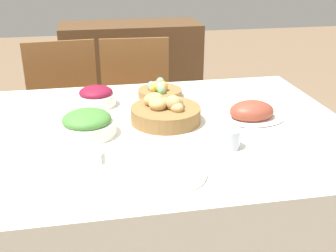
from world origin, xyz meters
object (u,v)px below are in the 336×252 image
at_px(chair_far_center, 137,110).
at_px(spoon, 222,169).
at_px(knife, 213,170).
at_px(egg_basket, 159,91).
at_px(ham_platter, 252,113).
at_px(bread_basket, 165,112).
at_px(dinner_plate, 168,174).
at_px(beet_salad_bowl, 96,97).
at_px(fork, 121,179).
at_px(drinking_cup, 229,138).
at_px(butter_dish, 82,157).
at_px(sideboard, 132,76).
at_px(green_salad_bowl, 87,124).
at_px(chair_far_left, 65,115).

distance_m(chair_far_center, spoon, 1.31).
bearing_deg(knife, egg_basket, 91.08).
bearing_deg(ham_platter, chair_far_center, 112.97).
relative_size(bread_basket, dinner_plate, 1.16).
bearing_deg(dinner_plate, beet_salad_bowl, 106.43).
bearing_deg(fork, drinking_cup, 18.48).
distance_m(fork, butter_dish, 0.19).
relative_size(chair_far_center, sideboard, 0.83).
height_order(sideboard, beet_salad_bowl, sideboard).
relative_size(chair_far_center, fork, 4.89).
bearing_deg(beet_salad_bowl, chair_far_center, 67.83).
relative_size(sideboard, ham_platter, 3.91).
bearing_deg(knife, fork, 177.25).
relative_size(fork, spoon, 1.00).
relative_size(beet_salad_bowl, butter_dish, 1.37).
bearing_deg(green_salad_bowl, beet_salad_bowl, 82.32).
bearing_deg(dinner_plate, green_salad_bowl, 123.85).
relative_size(egg_basket, fork, 1.10).
height_order(green_salad_bowl, knife, green_salad_bowl).
relative_size(chair_far_left, drinking_cup, 11.49).
bearing_deg(knife, chair_far_center, 91.74).
xyz_separation_m(green_salad_bowl, beet_salad_bowl, (0.04, 0.31, -0.00)).
bearing_deg(green_salad_bowl, fork, -75.33).
bearing_deg(dinner_plate, egg_basket, 82.46).
relative_size(ham_platter, spoon, 1.51).
distance_m(sideboard, spoon, 2.27).
relative_size(bread_basket, knife, 1.50).
relative_size(ham_platter, beet_salad_bowl, 1.63).
bearing_deg(chair_far_center, ham_platter, -63.78).
distance_m(green_salad_bowl, beet_salad_bowl, 0.32).
bearing_deg(sideboard, fork, -96.65).
height_order(chair_far_left, fork, chair_far_left).
xyz_separation_m(knife, butter_dish, (-0.41, 0.14, 0.01)).
distance_m(chair_far_left, egg_basket, 0.78).
xyz_separation_m(sideboard, green_salad_bowl, (-0.36, -1.89, 0.38)).
height_order(chair_far_center, dinner_plate, chair_far_center).
bearing_deg(green_salad_bowl, ham_platter, 2.68).
relative_size(beet_salad_bowl, knife, 0.92).
distance_m(bread_basket, drinking_cup, 0.33).
height_order(spoon, butter_dish, butter_dish).
relative_size(chair_far_left, knife, 4.89).
bearing_deg(chair_far_center, beet_salad_bowl, -108.93).
bearing_deg(dinner_plate, fork, 180.00).
bearing_deg(knife, chair_far_left, 109.83).
bearing_deg(sideboard, butter_dish, -100.18).
relative_size(knife, butter_dish, 1.48).
relative_size(chair_far_center, knife, 4.89).
distance_m(sideboard, ham_platter, 1.92).
bearing_deg(butter_dish, ham_platter, 19.80).
relative_size(beet_salad_bowl, spoon, 0.92).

